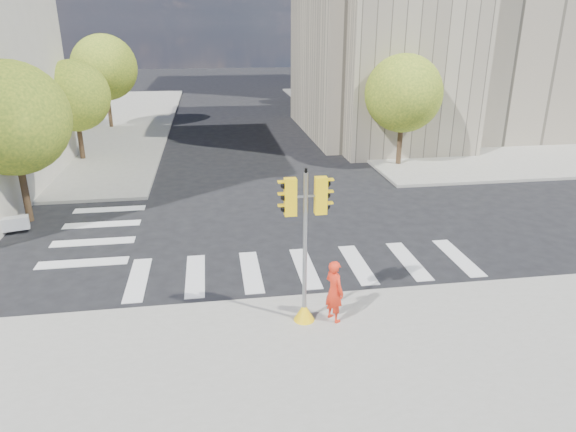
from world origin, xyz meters
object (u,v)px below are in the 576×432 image
Objects in this scene: lamp_far at (335,61)px; traffic_signal at (305,260)px; lamp_near at (389,76)px; photographer at (334,291)px.

lamp_far is 1.93× the size of traffic_signal.
lamp_near is at bearing 65.20° from traffic_signal.
lamp_far reaches higher than photographer.
lamp_near is 1.00× the size of lamp_far.
traffic_signal is (-8.75, -33.35, -2.66)m from lamp_far.
lamp_far is (0.00, 14.00, 0.00)m from lamp_near.
lamp_far is at bearing -39.79° from photographer.
lamp_far is 4.68× the size of photographer.
lamp_near is 1.93× the size of traffic_signal.
lamp_far is at bearing 74.83° from traffic_signal.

